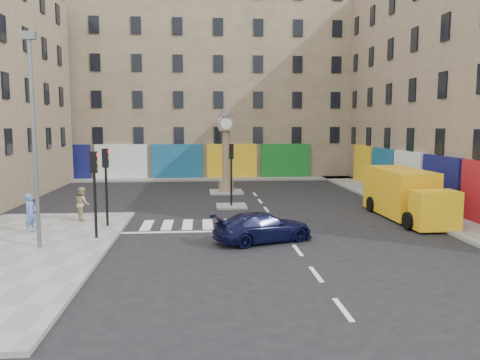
{
  "coord_description": "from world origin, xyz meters",
  "views": [
    {
      "loc": [
        -3.77,
        -19.85,
        4.98
      ],
      "look_at": [
        -1.72,
        5.07,
        2.0
      ],
      "focal_mm": 35.0,
      "sensor_mm": 36.0,
      "label": 1
    }
  ],
  "objects": [
    {
      "name": "island_far",
      "position": [
        -2.0,
        14.0,
        0.06
      ],
      "size": [
        2.4,
        2.4,
        0.12
      ],
      "primitive_type": "cube",
      "color": "gray",
      "rests_on": "ground"
    },
    {
      "name": "ground",
      "position": [
        0.0,
        0.0,
        0.0
      ],
      "size": [
        120.0,
        120.0,
        0.0
      ],
      "primitive_type": "plane",
      "color": "black",
      "rests_on": "ground"
    },
    {
      "name": "yellow_van",
      "position": [
        7.0,
        3.91,
        1.27
      ],
      "size": [
        2.49,
        7.09,
        2.57
      ],
      "rotation": [
        0.0,
        0.0,
        0.02
      ],
      "color": "#EEAF14",
      "rests_on": "ground"
    },
    {
      "name": "pedestrian_tan",
      "position": [
        -9.8,
        4.07,
        1.0
      ],
      "size": [
        0.92,
        1.02,
        1.7
      ],
      "primitive_type": "imported",
      "rotation": [
        0.0,
        0.0,
        1.99
      ],
      "color": "tan",
      "rests_on": "sidewalk_left"
    },
    {
      "name": "navy_sedan",
      "position": [
        -1.17,
        -0.45,
        0.63
      ],
      "size": [
        4.68,
        3.12,
        1.26
      ],
      "primitive_type": "imported",
      "rotation": [
        0.0,
        0.0,
        1.91
      ],
      "color": "black",
      "rests_on": "ground"
    },
    {
      "name": "sidewalk_far",
      "position": [
        -4.0,
        22.2,
        0.07
      ],
      "size": [
        32.0,
        2.4,
        0.15
      ],
      "primitive_type": "cube",
      "color": "gray",
      "rests_on": "ground"
    },
    {
      "name": "building_far",
      "position": [
        -4.0,
        28.0,
        8.5
      ],
      "size": [
        32.0,
        10.0,
        17.0
      ],
      "primitive_type": "cube",
      "color": "gray",
      "rests_on": "ground"
    },
    {
      "name": "island_near",
      "position": [
        -2.0,
        8.0,
        0.06
      ],
      "size": [
        1.8,
        1.8,
        0.12
      ],
      "primitive_type": "cube",
      "color": "gray",
      "rests_on": "ground"
    },
    {
      "name": "traffic_light_island",
      "position": [
        -2.0,
        8.0,
        2.59
      ],
      "size": [
        0.28,
        0.22,
        3.7
      ],
      "color": "black",
      "rests_on": "island_near"
    },
    {
      "name": "traffic_light_left_near",
      "position": [
        -8.3,
        0.2,
        2.62
      ],
      "size": [
        0.28,
        0.22,
        3.7
      ],
      "color": "black",
      "rests_on": "sidewalk_left"
    },
    {
      "name": "traffic_light_left_far",
      "position": [
        -8.3,
        2.6,
        2.62
      ],
      "size": [
        0.28,
        0.22,
        3.7
      ],
      "color": "black",
      "rests_on": "sidewalk_left"
    },
    {
      "name": "sidewalk_right",
      "position": [
        8.7,
        10.0,
        0.07
      ],
      "size": [
        2.6,
        30.0,
        0.15
      ],
      "primitive_type": "cube",
      "color": "gray",
      "rests_on": "ground"
    },
    {
      "name": "sidewalk_left",
      "position": [
        -11.0,
        -2.0,
        0.07
      ],
      "size": [
        7.0,
        16.0,
        0.15
      ],
      "primitive_type": "cube",
      "color": "gray",
      "rests_on": "ground"
    },
    {
      "name": "clock_pillar",
      "position": [
        -2.0,
        14.0,
        3.55
      ],
      "size": [
        1.2,
        1.2,
        6.1
      ],
      "color": "#937D60",
      "rests_on": "island_far"
    },
    {
      "name": "pedestrian_blue",
      "position": [
        -11.41,
        1.4,
        1.04
      ],
      "size": [
        0.6,
        0.75,
        1.77
      ],
      "primitive_type": "imported",
      "rotation": [
        0.0,
        0.0,
        1.26
      ],
      "color": "#5172BA",
      "rests_on": "sidewalk_left"
    },
    {
      "name": "lamp_post",
      "position": [
        -10.2,
        -1.2,
        4.79
      ],
      "size": [
        0.5,
        0.25,
        8.3
      ],
      "color": "#595B60",
      "rests_on": "sidewalk_left"
    }
  ]
}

